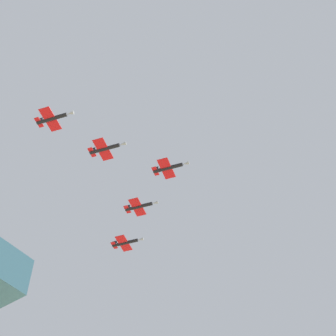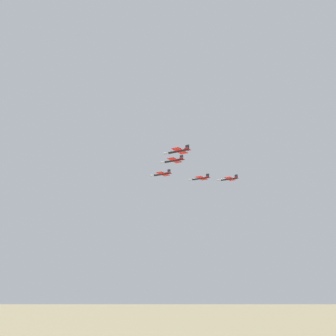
% 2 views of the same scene
% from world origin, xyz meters
% --- Properties ---
extents(jet_lead, '(9.94, 13.04, 2.72)m').
position_xyz_m(jet_lead, '(-0.40, 11.45, 141.78)').
color(jet_lead, black).
extents(jet_port_inner, '(9.94, 13.04, 2.72)m').
position_xyz_m(jet_port_inner, '(9.35, 32.03, 142.95)').
color(jet_port_inner, black).
extents(jet_starboard_inner, '(9.94, 13.04, 2.72)m').
position_xyz_m(jet_starboard_inner, '(-20.37, 22.40, 140.60)').
color(jet_starboard_inner, black).
extents(jet_port_outer, '(9.94, 13.04, 2.72)m').
position_xyz_m(jet_port_outer, '(20.66, 47.80, 141.37)').
color(jet_port_outer, black).
extents(jet_starboard_outer, '(9.94, 13.04, 2.72)m').
position_xyz_m(jet_starboard_outer, '(-38.78, 28.53, 142.19)').
color(jet_starboard_outer, black).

